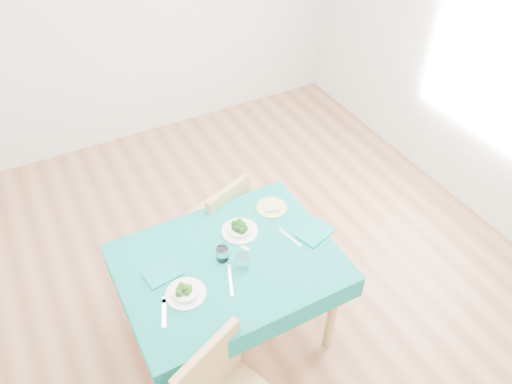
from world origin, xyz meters
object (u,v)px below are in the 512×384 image
bowl_near (185,291)px  side_plate (272,208)px  bowl_far (240,228)px  table (231,300)px  chair_far (212,217)px

bowl_near → side_plate: (0.76, 0.38, -0.03)m
bowl_far → side_plate: size_ratio=1.15×
table → chair_far: chair_far is taller
chair_far → bowl_near: chair_far is taller
chair_far → side_plate: bearing=105.0°
table → bowl_far: (0.17, 0.18, 0.41)m
table → chair_far: (0.17, 0.65, 0.09)m
bowl_near → side_plate: size_ratio=1.13×
chair_far → bowl_far: 0.57m
side_plate → bowl_near: bearing=-153.5°
bowl_near → side_plate: bowl_near is taller
chair_far → side_plate: (0.28, -0.38, 0.29)m
table → side_plate: (0.45, 0.27, 0.38)m
bowl_near → bowl_far: (0.48, 0.29, 0.00)m
table → chair_far: 0.68m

